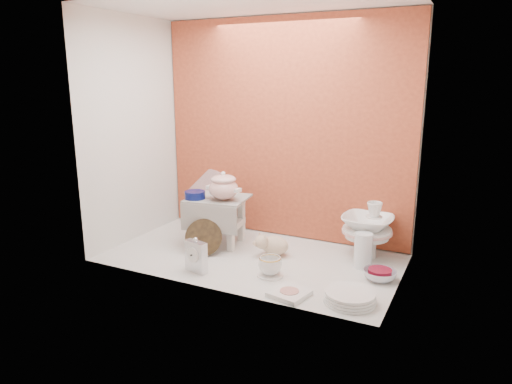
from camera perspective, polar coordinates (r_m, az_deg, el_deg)
ground at (r=2.96m, az=-0.52°, el=-7.97°), size 1.80×1.80×0.00m
niche_shell at (r=2.91m, az=1.06°, el=10.52°), size 1.86×1.03×1.53m
step_stool at (r=3.15m, az=-4.64°, el=-3.53°), size 0.43×0.38×0.32m
soup_tureen at (r=3.01m, az=-4.00°, el=0.77°), size 0.28×0.28×0.19m
cobalt_bowl at (r=3.08m, az=-7.48°, el=-0.35°), size 0.14×0.14×0.05m
floral_platter at (r=3.53m, az=-5.71°, el=-0.71°), size 0.44×0.15×0.43m
blue_white_vase at (r=3.43m, az=-4.53°, el=-2.83°), size 0.29×0.29×0.23m
lacquer_tray at (r=2.98m, az=-6.44°, el=-5.55°), size 0.26×0.17×0.23m
mantel_clock at (r=2.73m, az=-7.35°, el=-7.67°), size 0.15×0.08×0.21m
plush_pig at (r=2.97m, az=2.31°, el=-6.50°), size 0.27×0.22×0.14m
teacup_saucer at (r=2.69m, az=1.73°, el=-10.11°), size 0.16×0.16×0.01m
gold_rim_teacup at (r=2.67m, az=1.74°, el=-8.99°), size 0.14×0.14×0.10m
lattice_dish at (r=2.47m, az=4.11°, el=-12.28°), size 0.21×0.21×0.03m
dinner_plate_stack at (r=2.44m, az=11.43°, el=-12.47°), size 0.32×0.32×0.06m
crystal_bowl at (r=2.72m, az=14.90°, el=-9.79°), size 0.24×0.24×0.06m
clear_glass_vase at (r=2.84m, az=12.98°, el=-6.98°), size 0.13×0.13×0.21m
porcelain_tower at (r=2.99m, az=13.45°, el=-4.44°), size 0.39×0.39×0.36m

